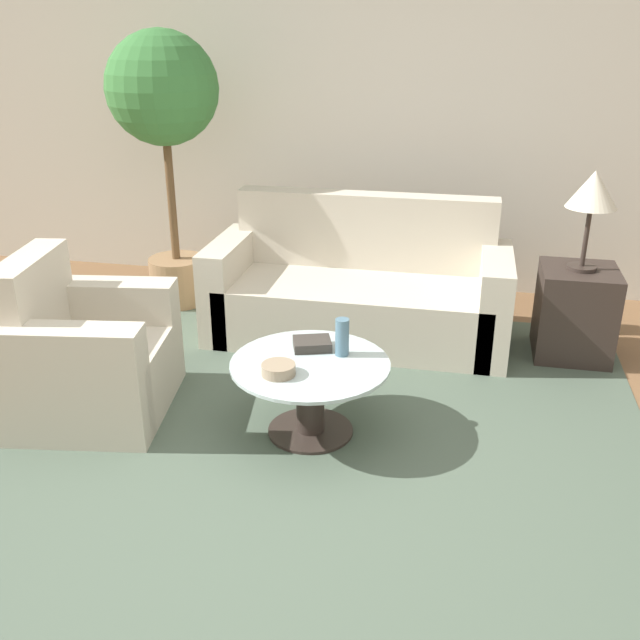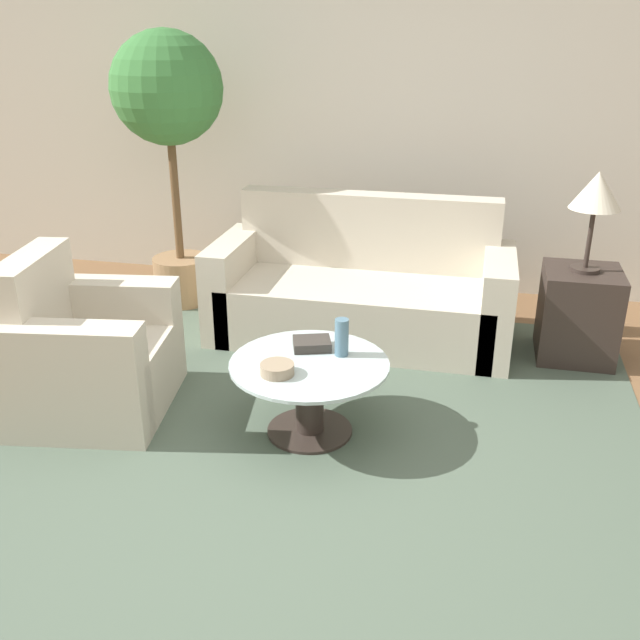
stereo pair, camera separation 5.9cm
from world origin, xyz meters
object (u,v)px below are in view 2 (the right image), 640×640
at_px(coffee_table, 309,388).
at_px(bowl, 277,369).
at_px(table_lamp, 596,194).
at_px(vase, 342,337).
at_px(armchair, 85,359).
at_px(book_stack, 312,344).
at_px(sofa_main, 362,293).
at_px(potted_plant, 169,113).

relative_size(coffee_table, bowl, 4.87).
xyz_separation_m(coffee_table, table_lamp, (1.46, 1.29, 0.81)).
bearing_deg(vase, armchair, -174.64).
relative_size(armchair, table_lamp, 1.57).
distance_m(table_lamp, book_stack, 1.97).
distance_m(coffee_table, vase, 0.31).
bearing_deg(table_lamp, book_stack, -142.96).
bearing_deg(table_lamp, sofa_main, 177.35).
bearing_deg(bowl, sofa_main, 83.64).
bearing_deg(bowl, book_stack, 73.68).
bearing_deg(sofa_main, potted_plant, 168.56).
bearing_deg(vase, book_stack, 165.09).
distance_m(bowl, book_stack, 0.35).
relative_size(sofa_main, vase, 9.93).
relative_size(sofa_main, table_lamp, 3.23).
bearing_deg(sofa_main, armchair, -134.11).
bearing_deg(sofa_main, table_lamp, -2.65).
distance_m(potted_plant, book_stack, 2.26).
bearing_deg(coffee_table, potted_plant, 130.55).
distance_m(table_lamp, potted_plant, 2.92).
height_order(coffee_table, potted_plant, potted_plant).
distance_m(armchair, coffee_table, 1.28).
bearing_deg(potted_plant, table_lamp, -7.16).
relative_size(armchair, vase, 4.83).
relative_size(armchair, bowl, 5.74).
bearing_deg(potted_plant, bowl, -54.61).
xyz_separation_m(table_lamp, vase, (-1.32, -1.17, -0.56)).
distance_m(vase, bowl, 0.40).
xyz_separation_m(sofa_main, coffee_table, (-0.05, -1.36, -0.03)).
relative_size(table_lamp, bowl, 3.65).
height_order(sofa_main, book_stack, sofa_main).
relative_size(coffee_table, vase, 4.10).
bearing_deg(potted_plant, coffee_table, -49.45).
height_order(sofa_main, bowl, sofa_main).
relative_size(armchair, coffee_table, 1.18).
height_order(potted_plant, vase, potted_plant).
relative_size(coffee_table, potted_plant, 0.42).
distance_m(potted_plant, vase, 2.37).
xyz_separation_m(armchair, book_stack, (1.26, 0.18, 0.14)).
xyz_separation_m(potted_plant, book_stack, (1.39, -1.49, -0.99)).
relative_size(coffee_table, book_stack, 3.50).
bearing_deg(armchair, coffee_table, -98.13).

